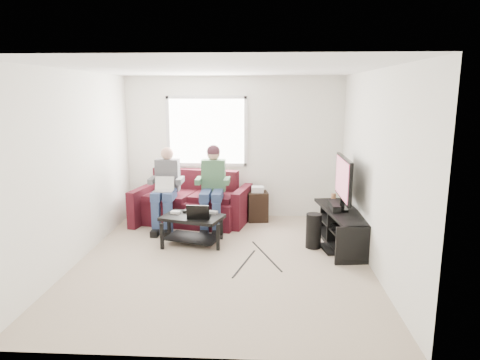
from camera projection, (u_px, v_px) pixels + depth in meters
name	position (u px, v px, depth m)	size (l,w,h in m)	color
floor	(223.00, 260.00, 5.98)	(4.50, 4.50, 0.00)	tan
ceiling	(222.00, 69.00, 5.46)	(4.50, 4.50, 0.00)	white
wall_back	(234.00, 148.00, 7.92)	(4.50, 4.50, 0.00)	white
wall_front	(197.00, 217.00, 3.52)	(4.50, 4.50, 0.00)	white
wall_left	(76.00, 167.00, 5.82)	(4.50, 4.50, 0.00)	white
wall_right	(374.00, 170.00, 5.61)	(4.50, 4.50, 0.00)	white
window	(207.00, 131.00, 7.87)	(1.48, 0.04, 1.28)	white
sofa	(193.00, 204.00, 7.69)	(2.13, 1.24, 0.91)	#441115
person_left	(166.00, 185.00, 7.28)	(0.40, 0.71, 1.38)	navy
person_right	(213.00, 181.00, 7.24)	(0.40, 0.71, 1.43)	navy
laptop_silver	(164.00, 188.00, 7.11)	(0.32, 0.22, 0.24)	silver
coffee_table	(192.00, 223.00, 6.56)	(1.02, 0.79, 0.45)	black
laptop_black	(199.00, 210.00, 6.43)	(0.34, 0.24, 0.24)	black
controller_a	(176.00, 212.00, 6.66)	(0.14, 0.09, 0.04)	silver
controller_b	(188.00, 211.00, 6.71)	(0.14, 0.09, 0.04)	black
controller_c	(213.00, 212.00, 6.66)	(0.14, 0.09, 0.04)	gray
tv_stand	(342.00, 229.00, 6.56)	(0.70, 1.68, 0.54)	black
tv	(343.00, 180.00, 6.50)	(0.12, 1.10, 0.81)	black
soundbar	(334.00, 206.00, 6.59)	(0.12, 0.50, 0.10)	black
drink_cup	(333.00, 197.00, 7.10)	(0.08, 0.08, 0.12)	#AD744A
console_white	(348.00, 233.00, 6.15)	(0.30, 0.22, 0.06)	silver
console_grey	(339.00, 219.00, 6.83)	(0.34, 0.26, 0.08)	gray
console_black	(343.00, 226.00, 6.49)	(0.38, 0.30, 0.07)	black
subwoofer	(314.00, 231.00, 6.42)	(0.23, 0.23, 0.53)	black
keyboard_floor	(328.00, 249.00, 6.37)	(0.16, 0.49, 0.03)	black
end_table	(258.00, 205.00, 7.79)	(0.36, 0.36, 0.63)	black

